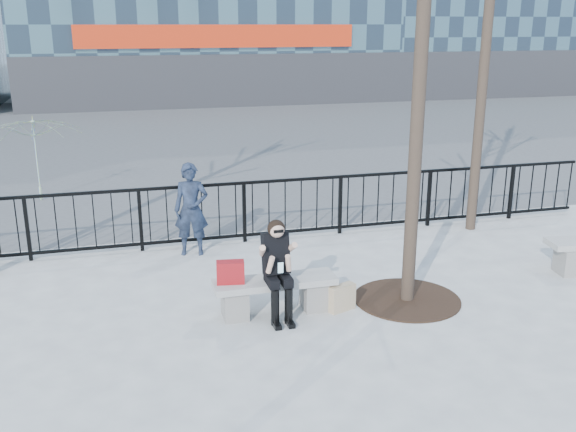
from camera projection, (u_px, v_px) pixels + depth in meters
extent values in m
plane|color=gray|center=(275.00, 312.00, 8.68)|extent=(120.00, 120.00, 0.00)
cube|color=#474747|center=(170.00, 135.00, 22.53)|extent=(60.00, 23.00, 0.01)
cube|color=black|center=(232.00, 184.00, 11.14)|extent=(14.00, 0.05, 0.05)
cube|color=black|center=(234.00, 236.00, 11.42)|extent=(14.00, 0.05, 0.05)
cube|color=#2D2D30|center=(221.00, 81.00, 29.37)|extent=(18.00, 0.08, 2.40)
cube|color=#B3250B|center=(220.00, 36.00, 28.74)|extent=(12.60, 0.12, 1.00)
cube|color=#2D2D30|center=(541.00, 74.00, 33.68)|extent=(16.00, 0.08, 2.40)
cylinder|color=black|center=(423.00, 24.00, 7.99)|extent=(0.18, 0.18, 7.50)
cylinder|color=black|center=(487.00, 38.00, 11.21)|extent=(0.18, 0.18, 7.00)
cylinder|color=black|center=(407.00, 299.00, 9.07)|extent=(1.50, 1.50, 0.02)
cube|color=slate|center=(235.00, 303.00, 8.48)|extent=(0.32, 0.38, 0.40)
cube|color=slate|center=(314.00, 294.00, 8.76)|extent=(0.32, 0.38, 0.40)
cube|color=#989590|center=(275.00, 282.00, 8.55)|extent=(1.65, 0.46, 0.09)
cube|color=slate|center=(569.00, 261.00, 9.98)|extent=(0.33, 0.39, 0.41)
cube|color=maroon|center=(230.00, 272.00, 8.36)|extent=(0.38, 0.22, 0.30)
cube|color=#C8AC8D|center=(342.00, 298.00, 8.70)|extent=(0.41, 0.27, 0.37)
imported|color=black|center=(191.00, 209.00, 10.67)|extent=(0.64, 0.48, 1.56)
imported|color=yellow|center=(37.00, 159.00, 13.87)|extent=(2.32, 2.36, 1.86)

